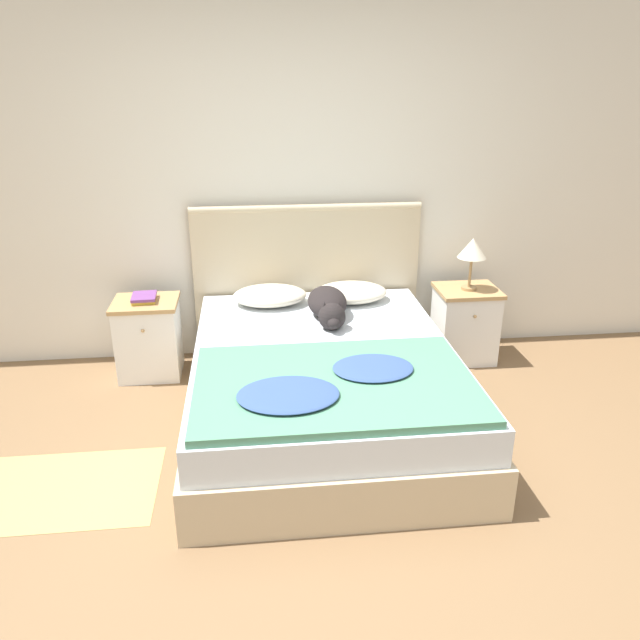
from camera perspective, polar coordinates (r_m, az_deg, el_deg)
name	(u,v)px	position (r m, az deg, el deg)	size (l,w,h in m)	color
ground_plane	(323,529)	(3.15, 0.28, -18.56)	(16.00, 16.00, 0.00)	brown
wall_back	(289,185)	(4.58, -2.89, 12.21)	(9.00, 0.06, 2.55)	silver
bed	(324,386)	(3.84, 0.35, -6.04)	(1.60, 2.09, 0.50)	#C6B28E
headboard	(307,278)	(4.69, -1.19, 3.90)	(1.68, 0.06, 1.15)	#C6B28E
nightstand_left	(149,338)	(4.58, -15.38, -1.57)	(0.45, 0.40, 0.56)	white
nightstand_right	(465,324)	(4.78, 13.09, -0.33)	(0.45, 0.40, 0.56)	white
pillow_left	(270,295)	(4.43, -4.61, 2.26)	(0.52, 0.38, 0.13)	beige
pillow_right	(351,292)	(4.49, 2.83, 2.54)	(0.52, 0.38, 0.13)	beige
quilt	(333,384)	(3.27, 1.22, -5.85)	(1.46, 1.00, 0.08)	#4C8466
dog	(328,305)	(4.16, 0.76, 1.37)	(0.26, 0.65, 0.19)	black
book_stack	(144,298)	(4.48, -15.81, 1.96)	(0.17, 0.21, 0.04)	gold
table_lamp	(472,250)	(4.59, 13.76, 6.24)	(0.21, 0.21, 0.38)	#9E7A4C
rug	(50,490)	(3.66, -23.49, -14.09)	(1.12, 0.68, 0.00)	tan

